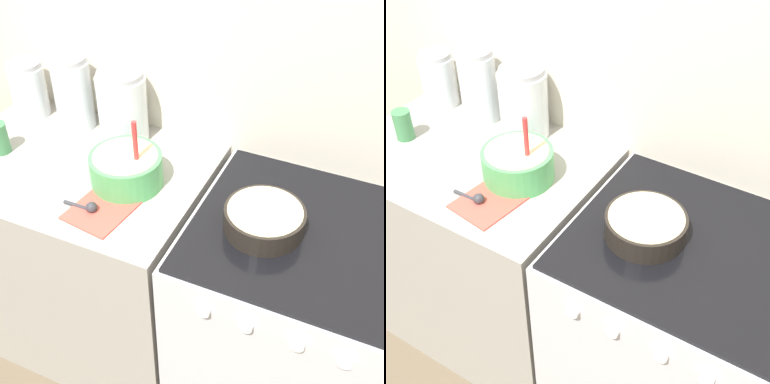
{
  "view_description": "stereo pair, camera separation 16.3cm",
  "coord_description": "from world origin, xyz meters",
  "views": [
    {
      "loc": [
        0.51,
        -0.85,
        2.0
      ],
      "look_at": [
        0.0,
        0.3,
        0.95
      ],
      "focal_mm": 50.0,
      "sensor_mm": 36.0,
      "label": 1
    },
    {
      "loc": [
        0.66,
        -0.77,
        2.0
      ],
      "look_at": [
        0.0,
        0.3,
        0.95
      ],
      "focal_mm": 50.0,
      "sensor_mm": 36.0,
      "label": 2
    }
  ],
  "objects": [
    {
      "name": "mixing_bowl",
      "position": [
        -0.23,
        0.31,
        0.96
      ],
      "size": [
        0.23,
        0.23,
        0.24
      ],
      "color": "#4CA559",
      "rests_on": "countertop_cabinet"
    },
    {
      "name": "stove",
      "position": [
        0.36,
        0.32,
        0.45
      ],
      "size": [
        0.7,
        0.66,
        0.9
      ],
      "color": "silver",
      "rests_on": "ground_plane"
    },
    {
      "name": "storage_jar_right",
      "position": [
        -0.37,
        0.54,
        1.01
      ],
      "size": [
        0.17,
        0.17,
        0.26
      ],
      "color": "silver",
      "rests_on": "countertop_cabinet"
    },
    {
      "name": "storage_jar_left",
      "position": [
        -0.78,
        0.54,
        0.99
      ],
      "size": [
        0.13,
        0.13,
        0.21
      ],
      "color": "silver",
      "rests_on": "countertop_cabinet"
    },
    {
      "name": "recipe_page",
      "position": [
        -0.24,
        0.17,
        0.9
      ],
      "size": [
        0.2,
        0.25,
        0.01
      ],
      "color": "#CC4C3F",
      "rests_on": "countertop_cabinet"
    },
    {
      "name": "storage_jar_middle",
      "position": [
        -0.58,
        0.54,
        1.02
      ],
      "size": [
        0.14,
        0.14,
        0.28
      ],
      "color": "silver",
      "rests_on": "countertop_cabinet"
    },
    {
      "name": "measuring_spoon",
      "position": [
        -0.27,
        0.14,
        0.92
      ],
      "size": [
        0.12,
        0.04,
        0.04
      ],
      "color": "#333338",
      "rests_on": "countertop_cabinet"
    },
    {
      "name": "baking_pan",
      "position": [
        0.24,
        0.28,
        0.94
      ],
      "size": [
        0.24,
        0.24,
        0.07
      ],
      "color": "black",
      "rests_on": "stove"
    },
    {
      "name": "wall_back",
      "position": [
        0.0,
        0.67,
        1.2
      ],
      "size": [
        4.79,
        0.05,
        2.4
      ],
      "color": "beige",
      "rests_on": "ground_plane"
    },
    {
      "name": "tin_can",
      "position": [
        -0.72,
        0.28,
        0.96
      ],
      "size": [
        0.06,
        0.06,
        0.11
      ],
      "color": "#3F7F4C",
      "rests_on": "countertop_cabinet"
    },
    {
      "name": "countertop_cabinet",
      "position": [
        -0.45,
        0.32,
        0.45
      ],
      "size": [
        0.9,
        0.64,
        0.9
      ],
      "color": "#9E998E",
      "rests_on": "ground_plane"
    }
  ]
}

